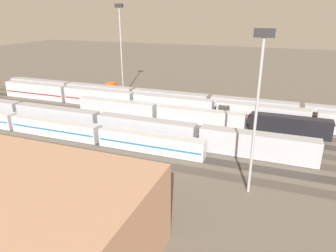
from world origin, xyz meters
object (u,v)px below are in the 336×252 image
at_px(train_on_track_2, 173,105).
at_px(light_mast_0, 121,40).
at_px(train_on_track_7, 55,128).
at_px(train_on_track_3, 194,115).
at_px(train_on_track_1, 170,100).
at_px(train_on_track_6, 99,123).
at_px(light_mast_1, 258,94).
at_px(train_on_track_0, 119,92).

distance_m(train_on_track_2, light_mast_0, 31.37).
relative_size(train_on_track_7, train_on_track_3, 1.08).
distance_m(train_on_track_2, train_on_track_1, 5.71).
distance_m(train_on_track_6, train_on_track_2, 22.96).
bearing_deg(train_on_track_1, train_on_track_3, 136.42).
relative_size(train_on_track_6, light_mast_1, 3.79).
distance_m(train_on_track_7, light_mast_1, 48.00).
height_order(train_on_track_7, train_on_track_2, train_on_track_2).
bearing_deg(light_mast_1, train_on_track_1, -53.98).
height_order(train_on_track_6, light_mast_0, light_mast_0).
bearing_deg(train_on_track_6, train_on_track_7, 29.99).
xyz_separation_m(train_on_track_2, light_mast_0, (23.15, -13.73, 16.11)).
bearing_deg(train_on_track_7, train_on_track_3, -144.17).
bearing_deg(train_on_track_1, train_on_track_6, 71.18).
height_order(train_on_track_0, train_on_track_2, same).
bearing_deg(train_on_track_6, train_on_track_3, -141.75).
xyz_separation_m(train_on_track_6, light_mast_0, (11.87, -33.73, 16.09)).
relative_size(train_on_track_0, light_mast_0, 0.34).
xyz_separation_m(train_on_track_0, light_mast_0, (0.47, -3.73, 16.55)).
bearing_deg(train_on_track_0, light_mast_0, -82.84).
height_order(train_on_track_7, train_on_track_0, train_on_track_0).
relative_size(train_on_track_7, train_on_track_6, 0.75).
height_order(train_on_track_1, light_mast_0, light_mast_0).
bearing_deg(train_on_track_0, train_on_track_6, 110.82).
bearing_deg(train_on_track_2, train_on_track_6, 60.59).
relative_size(train_on_track_0, train_on_track_2, 0.08).
xyz_separation_m(train_on_track_7, train_on_track_1, (-17.19, -30.00, 0.59)).
height_order(train_on_track_0, train_on_track_3, train_on_track_0).
xyz_separation_m(train_on_track_3, light_mast_0, (30.90, -18.73, 16.59)).
relative_size(train_on_track_1, light_mast_1, 4.74).
bearing_deg(train_on_track_6, train_on_track_1, -108.82).
relative_size(train_on_track_6, train_on_track_2, 0.80).
xyz_separation_m(train_on_track_6, light_mast_1, (-36.41, 13.36, 13.65)).
xyz_separation_m(train_on_track_2, train_on_track_1, (2.75, -5.00, 0.01)).
distance_m(train_on_track_7, train_on_track_2, 31.98).
height_order(train_on_track_2, light_mast_0, light_mast_0).
bearing_deg(light_mast_1, train_on_track_0, -42.20).
xyz_separation_m(train_on_track_6, train_on_track_1, (-8.52, -25.00, -0.02)).
bearing_deg(train_on_track_3, light_mast_1, 121.50).
relative_size(train_on_track_0, train_on_track_6, 0.10).
relative_size(train_on_track_6, train_on_track_1, 0.80).
bearing_deg(train_on_track_3, train_on_track_7, 35.83).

